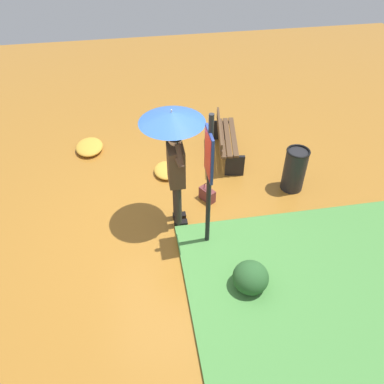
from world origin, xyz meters
The scene contains 10 objects.
ground_plane centered at (0.00, 0.00, 0.00)m, with size 18.00×18.00×0.00m, color #9E6623.
grass_verge centered at (-2.54, -2.03, 0.03)m, with size 4.80×4.00×0.05m.
person_with_umbrella centered at (0.09, -0.09, 1.55)m, with size 0.96×0.96×2.04m.
info_sign_post centered at (-0.51, -0.49, 1.44)m, with size 0.44×0.07×2.30m.
handbag centered at (0.47, -0.70, 0.13)m, with size 0.33×0.28×0.37m.
park_bench centered at (1.73, -1.31, 0.40)m, with size 1.40×0.60×0.75m.
trash_bin centered at (0.55, -2.30, 0.42)m, with size 0.42×0.42×0.83m.
shrub_cluster centered at (-1.45, -0.93, 0.21)m, with size 0.56×0.51×0.46m.
leaf_pile_near_person centered at (2.42, 1.42, 0.08)m, with size 0.70×0.56×0.15m.
leaf_pile_by_bench centered at (1.37, -0.07, 0.06)m, with size 0.59×0.47×0.13m.
Camera 1 is at (-4.64, 0.45, 4.69)m, focal length 36.61 mm.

